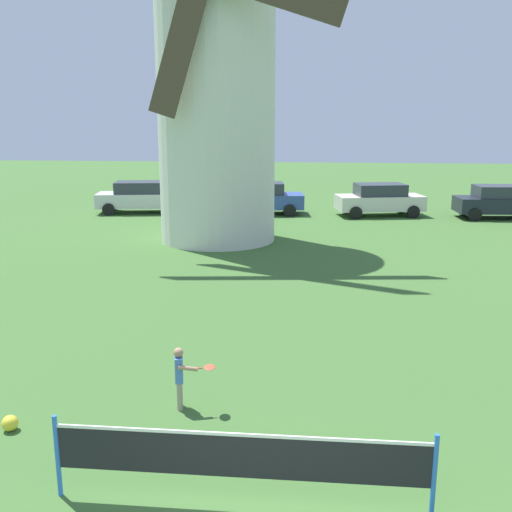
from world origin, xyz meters
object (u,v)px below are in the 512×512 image
object	(u,v)px
parked_car_cream	(380,199)
stray_ball	(10,423)
parked_car_silver	(140,197)
tennis_net	(240,456)
player_far	(181,374)
parked_car_blue	(258,198)
parked_car_black	(498,201)
windmill	(216,68)

from	to	relation	value
parked_car_cream	stray_ball	bearing A→B (deg)	-110.24
stray_ball	parked_car_silver	world-z (taller)	parked_car_silver
tennis_net	parked_car_silver	xyz separation A→B (m)	(-7.82, 22.40, 0.13)
stray_ball	player_far	bearing A→B (deg)	21.30
player_far	parked_car_blue	bearing A→B (deg)	91.72
player_far	parked_car_black	distance (m)	22.67
tennis_net	parked_car_silver	world-z (taller)	parked_car_silver
windmill	parked_car_blue	world-z (taller)	windmill
windmill	tennis_net	bearing A→B (deg)	-79.97
tennis_net	parked_car_cream	bearing A→B (deg)	79.75
tennis_net	parked_car_silver	size ratio (longest dim) A/B	1.04
parked_car_blue	parked_car_cream	distance (m)	5.94
parked_car_silver	parked_car_blue	world-z (taller)	same
windmill	stray_ball	distance (m)	15.89
tennis_net	player_far	xyz separation A→B (m)	(-1.26, 2.40, -0.08)
player_far	stray_ball	size ratio (longest dim) A/B	4.30
parked_car_black	stray_ball	bearing A→B (deg)	-122.47
tennis_net	player_far	distance (m)	2.71
stray_ball	parked_car_black	distance (m)	24.74
player_far	tennis_net	bearing A→B (deg)	-62.27
windmill	parked_car_black	xyz separation A→B (m)	(12.41, 6.30, -5.62)
windmill	stray_ball	size ratio (longest dim) A/B	57.03
stray_ball	parked_car_blue	xyz separation A→B (m)	(1.84, 21.07, 0.69)
stray_ball	windmill	bearing A→B (deg)	86.57
player_far	parked_car_silver	distance (m)	21.05
tennis_net	parked_car_cream	world-z (taller)	parked_car_cream
tennis_net	parked_car_black	distance (m)	24.28
parked_car_cream	parked_car_black	distance (m)	5.50
player_far	parked_car_cream	size ratio (longest dim) A/B	0.24
windmill	parked_car_blue	xyz separation A→B (m)	(0.97, 6.51, -5.62)
windmill	parked_car_silver	world-z (taller)	windmill
windmill	stray_ball	bearing A→B (deg)	-93.43
stray_ball	parked_car_cream	size ratio (longest dim) A/B	0.06
parked_car_silver	tennis_net	bearing A→B (deg)	-70.76
parked_car_cream	parked_car_blue	bearing A→B (deg)	-179.76
player_far	parked_car_cream	world-z (taller)	parked_car_cream
parked_car_blue	tennis_net	bearing A→B (deg)	-85.26
parked_car_cream	tennis_net	bearing A→B (deg)	-100.25
parked_car_silver	parked_car_black	size ratio (longest dim) A/B	1.13
windmill	parked_car_silver	bearing A→B (deg)	127.95
windmill	parked_car_black	bearing A→B (deg)	26.93
stray_ball	parked_car_silver	distance (m)	21.36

